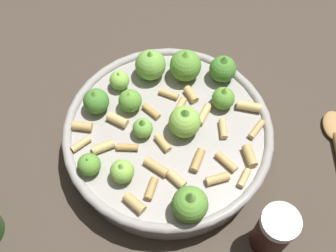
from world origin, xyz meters
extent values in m
plane|color=#42382D|center=(0.00, 0.00, 0.00)|extent=(2.40, 2.40, 0.00)
cylinder|color=#9E9993|center=(0.00, 0.00, 0.03)|extent=(0.27, 0.27, 0.05)
torus|color=#9E9993|center=(0.00, 0.00, 0.05)|extent=(0.29, 0.29, 0.01)
sphere|color=#75B247|center=(-0.09, -0.03, 0.07)|extent=(0.04, 0.04, 0.04)
cone|color=#75B247|center=(-0.09, -0.03, 0.09)|extent=(0.02, 0.02, 0.02)
sphere|color=#8CC64C|center=(-0.07, -0.07, 0.06)|extent=(0.03, 0.03, 0.03)
cone|color=#8CC64C|center=(-0.07, -0.07, 0.08)|extent=(0.01, 0.01, 0.01)
sphere|color=#8CC64C|center=(0.00, 0.02, 0.07)|extent=(0.04, 0.04, 0.04)
cone|color=#4C8933|center=(0.00, 0.02, 0.09)|extent=(0.02, 0.02, 0.02)
sphere|color=#609E38|center=(-0.04, 0.08, 0.07)|extent=(0.03, 0.03, 0.03)
cone|color=#8CC64C|center=(-0.04, 0.08, 0.08)|extent=(0.01, 0.01, 0.01)
sphere|color=#8CC64C|center=(0.07, -0.06, 0.07)|extent=(0.03, 0.03, 0.03)
cone|color=#75B247|center=(0.07, -0.06, 0.08)|extent=(0.02, 0.02, 0.01)
sphere|color=#4C8933|center=(-0.03, -0.10, 0.07)|extent=(0.04, 0.04, 0.04)
cone|color=#609E38|center=(-0.03, -0.10, 0.08)|extent=(0.02, 0.02, 0.01)
sphere|color=#609E38|center=(-0.04, -0.05, 0.07)|extent=(0.03, 0.03, 0.03)
cone|color=#8CC64C|center=(-0.04, -0.05, 0.08)|extent=(0.02, 0.02, 0.01)
sphere|color=#609E38|center=(-0.09, 0.02, 0.07)|extent=(0.05, 0.05, 0.05)
cone|color=#8CC64C|center=(-0.09, 0.02, 0.09)|extent=(0.02, 0.02, 0.02)
sphere|color=#609E38|center=(0.06, -0.10, 0.06)|extent=(0.03, 0.03, 0.03)
cone|color=#75B247|center=(0.06, -0.10, 0.08)|extent=(0.01, 0.01, 0.01)
sphere|color=#75B247|center=(0.01, -0.03, 0.06)|extent=(0.03, 0.03, 0.03)
cone|color=#609E38|center=(0.01, -0.03, 0.08)|extent=(0.01, 0.01, 0.01)
sphere|color=#609E38|center=(0.11, 0.03, 0.07)|extent=(0.04, 0.04, 0.04)
cone|color=#75B247|center=(0.11, 0.03, 0.10)|extent=(0.02, 0.02, 0.02)
sphere|color=#4C8933|center=(-0.09, 0.08, 0.07)|extent=(0.04, 0.04, 0.04)
cone|color=#4C8933|center=(-0.09, 0.08, 0.09)|extent=(0.02, 0.02, 0.02)
cylinder|color=tan|center=(-0.03, -0.02, 0.05)|extent=(0.03, 0.03, 0.01)
cylinder|color=tan|center=(0.09, -0.02, 0.06)|extent=(0.03, 0.02, 0.01)
cylinder|color=tan|center=(0.04, 0.11, 0.06)|extent=(0.03, 0.02, 0.01)
cylinder|color=tan|center=(0.07, 0.06, 0.06)|extent=(0.02, 0.03, 0.01)
cylinder|color=tan|center=(0.05, 0.08, 0.06)|extent=(0.03, 0.03, 0.01)
cylinder|color=tan|center=(0.03, -0.08, 0.06)|extent=(0.02, 0.03, 0.01)
cylinder|color=tan|center=(0.00, -0.12, 0.06)|extent=(0.01, 0.03, 0.01)
cylinder|color=tan|center=(0.02, -0.01, 0.06)|extent=(0.03, 0.02, 0.01)
cylinder|color=tan|center=(-0.06, 0.00, 0.05)|extent=(0.02, 0.03, 0.01)
cylinder|color=tan|center=(0.07, 0.01, 0.06)|extent=(0.03, 0.03, 0.01)
cylinder|color=tan|center=(-0.05, 0.03, 0.06)|extent=(0.03, 0.02, 0.01)
cylinder|color=tan|center=(-0.04, 0.11, 0.06)|extent=(0.02, 0.04, 0.01)
cylinder|color=tan|center=(0.00, 0.07, 0.06)|extent=(0.03, 0.01, 0.01)
cylinder|color=tan|center=(0.06, -0.01, 0.06)|extent=(0.03, 0.03, 0.01)
cylinder|color=tan|center=(0.05, 0.04, 0.06)|extent=(0.03, 0.02, 0.01)
cylinder|color=tan|center=(0.11, -0.04, 0.06)|extent=(0.03, 0.03, 0.01)
cylinder|color=tan|center=(-0.01, -0.07, 0.06)|extent=(0.02, 0.03, 0.01)
cylinder|color=tan|center=(-0.02, 0.05, 0.06)|extent=(0.03, 0.02, 0.01)
cylinder|color=tan|center=(0.03, -0.05, 0.05)|extent=(0.01, 0.03, 0.01)
cylinder|color=tan|center=(0.07, 0.10, 0.05)|extent=(0.03, 0.02, 0.01)
cylinder|color=tan|center=(0.00, 0.12, 0.05)|extent=(0.03, 0.03, 0.01)
cylinder|color=tan|center=(0.03, -0.11, 0.05)|extent=(0.03, 0.03, 0.01)
cylinder|color=tan|center=(-0.03, 0.02, 0.05)|extent=(0.03, 0.02, 0.01)
cylinder|color=#33140F|center=(0.14, 0.13, 0.04)|extent=(0.04, 0.04, 0.07)
cylinder|color=silver|center=(0.14, 0.13, 0.08)|extent=(0.05, 0.05, 0.01)
ellipsoid|color=#B2844C|center=(-0.04, 0.25, 0.01)|extent=(0.05, 0.04, 0.01)
camera|label=1|loc=(0.29, 0.01, 0.54)|focal=44.76mm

